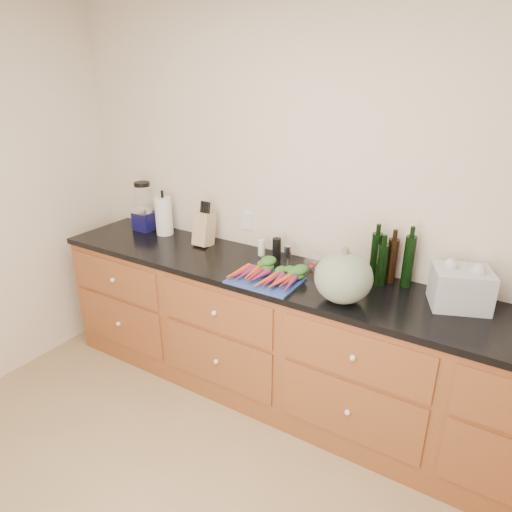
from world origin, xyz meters
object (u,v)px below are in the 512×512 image
Objects in this scene: tomato_box at (319,264)px; squash at (343,277)px; cutting_board at (265,280)px; paper_towel at (164,216)px; knife_block at (204,229)px; carrots at (269,274)px; blender_appliance at (144,209)px.

squash is at bearing -48.39° from tomato_box.
paper_towel is (-1.08, 0.32, 0.14)m from cutting_board.
knife_block is (-1.17, 0.29, -0.02)m from squash.
paper_towel is at bearing 165.48° from carrots.
blender_appliance reaches higher than carrots.
paper_towel is at bearing 168.73° from squash.
carrots reaches higher than cutting_board.
cutting_board is 1.30× the size of squash.
knife_block is 1.60× the size of tomato_box.
knife_block is (-0.69, 0.26, 0.08)m from carrots.
squash reaches higher than cutting_board.
carrots is 0.74m from knife_block.
carrots and tomato_box have the same top height.
cutting_board is 1.42× the size of paper_towel.
blender_appliance is at bearing -179.42° from paper_towel.
carrots is 0.35m from tomato_box.
tomato_box is (1.48, 0.01, -0.13)m from blender_appliance.
carrots is at bearing 90.00° from cutting_board.
carrots is 1.32m from blender_appliance.
knife_block reaches higher than tomato_box.
cutting_board is 1.14m from paper_towel.
knife_block is at bearing -1.72° from blender_appliance.
tomato_box is at bearing 131.61° from squash.
cutting_board is 1.75× the size of knife_block.
cutting_board is 1.33m from blender_appliance.
squash is 1.60m from paper_towel.
knife_block is at bearing 159.19° from carrots.
tomato_box is at bearing 1.95° from knife_block.
knife_block is at bearing 165.96° from squash.
carrots is at bearing -14.52° from paper_towel.
cutting_board is 0.50m from squash.
tomato_box is at bearing 0.46° from blender_appliance.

